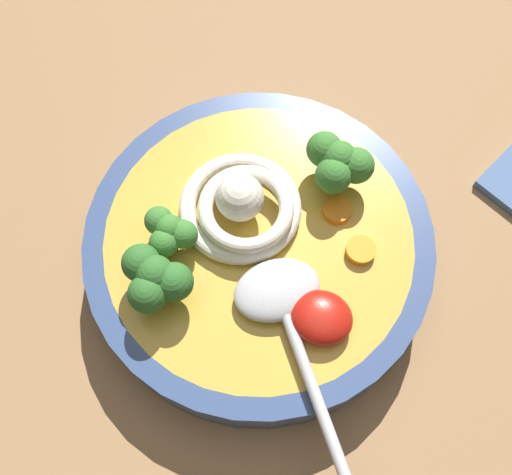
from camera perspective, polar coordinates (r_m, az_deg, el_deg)
table_slab at (r=49.11cm, az=-0.14°, el=-3.94°), size 97.13×97.13×3.24cm
soup_bowl at (r=45.70cm, az=0.00°, el=-1.10°), size 25.36×25.36×4.64cm
noodle_pile at (r=43.34cm, az=-1.35°, el=3.01°), size 9.77×9.57×3.93cm
soup_spoon at (r=41.06cm, az=2.61°, el=-6.67°), size 13.13×15.74×1.60cm
chili_sauce_dollop at (r=40.93cm, az=6.14°, el=-7.46°), size 4.22×3.80×1.90cm
broccoli_floret_center at (r=40.38cm, az=-9.47°, el=-3.80°), size 5.13×4.41×4.05cm
broccoli_floret_far at (r=42.08cm, az=-8.14°, el=0.53°), size 3.99×3.43×3.15cm
broccoli_floret_beside_noodles at (r=43.84cm, az=7.69°, el=6.97°), size 5.12×4.41×4.05cm
carrot_slice_near_spoon at (r=44.59cm, az=7.59°, el=2.56°), size 2.12×2.12×0.59cm
carrot_slice_beside_chili at (r=43.53cm, az=9.77°, el=-1.17°), size 2.12×2.12×0.67cm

